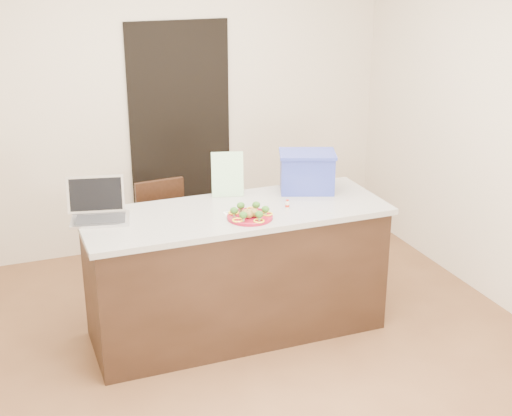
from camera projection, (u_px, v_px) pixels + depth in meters
name	position (u px, v px, depth m)	size (l,w,h in m)	color
ground	(249.00, 348.00, 4.88)	(4.00, 4.00, 0.00)	brown
room_shell	(248.00, 116.00, 4.31)	(4.00, 4.00, 4.00)	white
doorway	(181.00, 136.00, 6.29)	(0.90, 0.02, 2.00)	black
island	(236.00, 272.00, 4.94)	(2.06, 0.76, 0.92)	black
plate	(250.00, 217.00, 4.63)	(0.30, 0.30, 0.02)	maroon
meatballs	(250.00, 213.00, 4.61)	(0.12, 0.10, 0.04)	olive
broccoli	(250.00, 210.00, 4.61)	(0.25, 0.25, 0.04)	#204B14
pepper_rings	(250.00, 215.00, 4.62)	(0.29, 0.29, 0.01)	yellow
napkin	(237.00, 215.00, 4.68)	(0.15, 0.15, 0.01)	white
fork	(234.00, 214.00, 4.68)	(0.06, 0.14, 0.00)	silver
knife	(242.00, 214.00, 4.68)	(0.05, 0.21, 0.01)	silver
yogurt_bottle	(287.00, 205.00, 4.80)	(0.03, 0.03, 0.06)	beige
laptop	(98.00, 207.00, 4.62)	(0.42, 0.37, 0.26)	silver
leaflet	(227.00, 174.00, 4.99)	(0.22, 0.00, 0.32)	white
blue_box	(307.00, 171.00, 5.10)	(0.47, 0.41, 0.29)	#283493
chair	(164.00, 230.00, 5.56)	(0.42, 0.42, 0.88)	#331A0F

